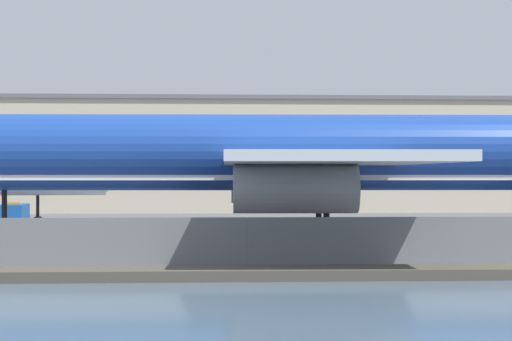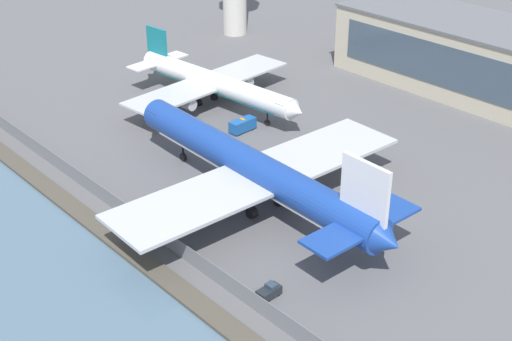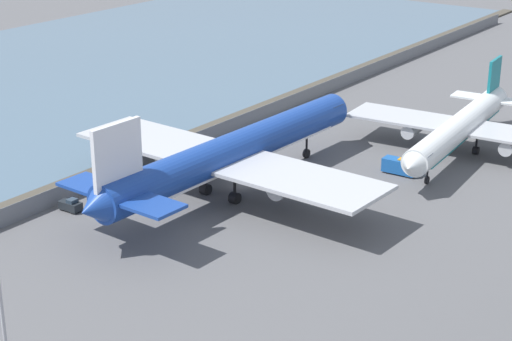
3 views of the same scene
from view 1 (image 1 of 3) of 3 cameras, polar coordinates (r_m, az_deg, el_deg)
ground_plane at (r=66.17m, az=-1.21°, el=-4.35°), size 500.00×500.00×0.00m
shoreline_seawall at (r=45.74m, az=-0.23°, el=-5.90°), size 320.00×3.00×0.50m
perimeter_fence at (r=50.13m, az=-0.51°, el=-4.18°), size 280.00×0.10×2.61m
cargo_jet_blue at (r=66.88m, az=1.56°, el=0.85°), size 56.77×48.83×15.76m
ops_van at (r=83.72m, az=-13.74°, el=-2.59°), size 2.31×5.28×2.48m
terminal_building at (r=132.99m, az=5.85°, el=0.85°), size 98.22×21.68×14.40m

